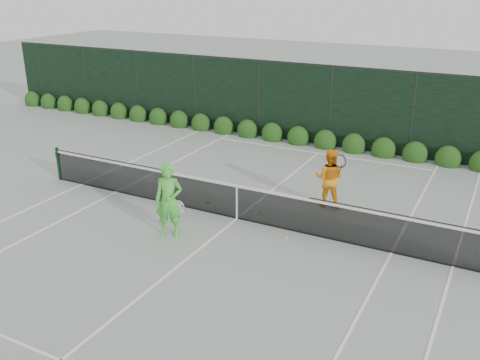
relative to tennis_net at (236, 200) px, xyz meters
The scene contains 8 objects.
ground 0.53m from the tennis_net, ahead, with size 80.00×80.00×0.00m, color gray.
tennis_net is the anchor object (origin of this frame).
player_woman 1.95m from the tennis_net, 122.18° to the right, with size 0.81×0.69×1.87m.
player_man 2.74m from the tennis_net, 45.48° to the left, with size 0.95×0.73×1.69m.
court_lines 0.53m from the tennis_net, ahead, with size 11.03×23.83×0.01m.
windscreen_fence 2.88m from the tennis_net, 89.49° to the right, with size 32.00×21.07×3.06m.
hedge_row 7.16m from the tennis_net, 89.80° to the left, with size 31.66×0.65×0.94m.
tennis_balls 0.58m from the tennis_net, 106.33° to the left, with size 2.97×1.15×0.07m.
Camera 1 is at (6.09, -11.51, 6.10)m, focal length 40.00 mm.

